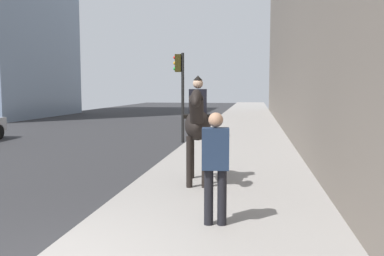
{
  "coord_description": "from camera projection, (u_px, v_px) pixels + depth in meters",
  "views": [
    {
      "loc": [
        -3.95,
        -2.62,
        2.16
      ],
      "look_at": [
        4.0,
        -1.41,
        1.4
      ],
      "focal_mm": 38.48,
      "sensor_mm": 36.0,
      "label": 1
    }
  ],
  "objects": [
    {
      "name": "pedestrian_greeting",
      "position": [
        216.0,
        161.0,
        6.12
      ],
      "size": [
        0.29,
        0.42,
        1.7
      ],
      "rotation": [
        0.0,
        0.0,
        0.08
      ],
      "color": "black",
      "rests_on": "sidewalk_slab"
    },
    {
      "name": "traffic_light_near_curb",
      "position": [
        180.0,
        83.0,
        16.42
      ],
      "size": [
        0.2,
        0.44,
        3.59
      ],
      "color": "black",
      "rests_on": "ground"
    },
    {
      "name": "mounted_horse_near",
      "position": [
        198.0,
        123.0,
        8.81
      ],
      "size": [
        2.15,
        0.71,
        2.33
      ],
      "rotation": [
        0.0,
        0.0,
        3.25
      ],
      "color": "black",
      "rests_on": "sidewalk_slab"
    }
  ]
}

